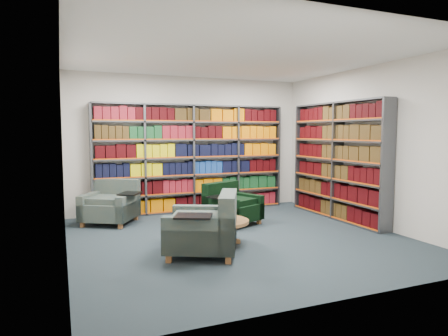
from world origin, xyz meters
name	(u,v)px	position (x,y,z in m)	size (l,w,h in m)	color
room_shell	(239,149)	(0.00, 0.00, 1.40)	(5.02, 5.02, 2.82)	black
bookshelf_back	(192,159)	(0.00, 2.34, 1.10)	(4.00, 0.28, 2.20)	#47494F
bookshelf_right	(338,161)	(2.34, 0.60, 1.10)	(0.28, 2.50, 2.20)	#47494F
chair_teal_left	(112,206)	(-1.69, 1.87, 0.31)	(1.17, 1.17, 0.77)	#042033
chair_green_right	(230,207)	(0.27, 0.98, 0.30)	(1.08, 1.06, 0.73)	black
chair_teal_front	(208,230)	(-0.72, -0.60, 0.34)	(1.23, 1.24, 0.84)	#042033
coffee_table	(222,225)	(-0.40, -0.27, 0.30)	(0.80, 0.80, 0.56)	olive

